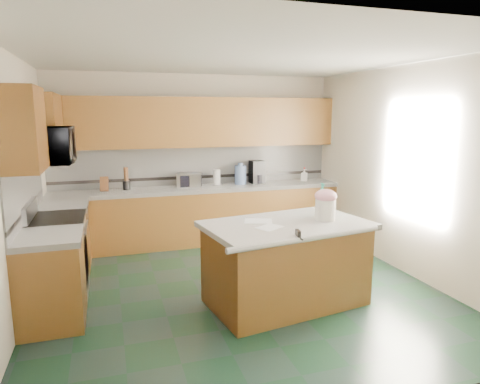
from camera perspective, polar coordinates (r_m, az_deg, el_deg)
name	(u,v)px	position (r m, az deg, el deg)	size (l,w,h in m)	color
floor	(237,289)	(5.27, -0.43, -12.84)	(4.60, 4.60, 0.00)	black
ceiling	(236,56)	(4.87, -0.48, 17.73)	(4.60, 4.60, 0.00)	white
wall_back	(196,158)	(7.13, -5.91, 4.52)	(4.60, 0.04, 2.70)	silver
wall_front	(343,231)	(2.80, 13.55, -5.06)	(4.60, 0.04, 2.70)	silver
wall_left	(12,189)	(4.77, -28.16, 0.37)	(0.04, 4.60, 2.70)	silver
wall_right	(407,170)	(5.99, 21.33, 2.71)	(0.04, 4.60, 2.70)	silver
back_base_cab	(201,217)	(6.97, -5.24, -3.28)	(4.60, 0.60, 0.86)	#371D09
back_countertop	(200,189)	(6.88, -5.30, 0.44)	(4.60, 0.64, 0.06)	white
back_upper_cab	(197,122)	(6.91, -5.69, 9.24)	(4.60, 0.33, 0.78)	#371D09
back_backsplash	(196,165)	(7.11, -5.84, 3.57)	(4.60, 0.02, 0.63)	silver
back_accent_band	(197,177)	(7.13, -5.80, 2.01)	(4.60, 0.01, 0.05)	black
left_base_cab_rear	(65,239)	(6.17, -22.32, -5.87)	(0.60, 0.82, 0.86)	#371D09
left_counter_rear	(62,206)	(6.07, -22.62, -1.70)	(0.64, 0.82, 0.06)	white
left_base_cab_front	(51,282)	(4.73, -23.84, -10.95)	(0.60, 0.72, 0.86)	#371D09
left_counter_front	(48,238)	(4.59, -24.27, -5.58)	(0.64, 0.72, 0.06)	white
left_backsplash	(26,191)	(5.32, -26.65, 0.16)	(0.02, 2.30, 0.63)	silver
left_accent_band	(28,208)	(5.35, -26.42, -1.89)	(0.01, 2.30, 0.05)	black
left_upper_cab_rear	(46,124)	(6.10, -24.49, 8.19)	(0.33, 1.09, 0.78)	#371D09
left_upper_cab_front	(22,129)	(4.45, -27.03, 7.48)	(0.33, 0.72, 0.78)	#371D09
range_body	(59,258)	(5.42, -23.01, -8.06)	(0.60, 0.76, 0.88)	#B7B7BC
range_oven_door	(86,258)	(5.41, -19.89, -8.33)	(0.02, 0.68, 0.55)	black
range_cooktop	(56,219)	(5.30, -23.36, -3.33)	(0.62, 0.78, 0.04)	black
range_handle	(86,227)	(5.30, -19.82, -4.41)	(0.02, 0.02, 0.66)	#B7B7BC
range_backguard	(30,210)	(5.31, -26.25, -2.20)	(0.06, 0.76, 0.18)	#B7B7BC
microwave	(50,146)	(5.17, -24.03, 5.67)	(0.73, 0.50, 0.41)	#B7B7BC
island_base	(286,266)	(4.80, 6.13, -9.75)	(1.64, 0.94, 0.86)	#371D09
island_top	(287,225)	(4.66, 6.24, -4.44)	(1.74, 1.04, 0.06)	white
island_bullnose	(308,239)	(4.21, 9.07, -6.15)	(0.06, 0.06, 1.74)	white
treat_jar	(325,210)	(4.80, 11.30, -2.33)	(0.22, 0.22, 0.23)	white
treat_jar_lid	(326,196)	(4.77, 11.36, -0.53)	(0.24, 0.24, 0.15)	pink
treat_jar_knob	(326,191)	(4.76, 11.39, 0.07)	(0.03, 0.03, 0.08)	tan
treat_jar_knob_end_l	(323,192)	(4.74, 10.96, 0.05)	(0.04, 0.04, 0.04)	tan
treat_jar_knob_end_r	(329,191)	(4.78, 11.81, 0.10)	(0.04, 0.04, 0.04)	tan
soap_bottle_island	(322,200)	(4.92, 10.88, -1.10)	(0.15, 0.15, 0.39)	#30BD9F
paper_sheet_a	(270,227)	(4.45, 3.97, -4.71)	(0.26, 0.20, 0.00)	white
paper_sheet_b	(258,221)	(4.70, 2.45, -3.88)	(0.30, 0.22, 0.00)	white
clamp_body	(298,235)	(4.17, 7.74, -5.69)	(0.03, 0.11, 0.10)	black
clamp_handle	(301,239)	(4.12, 8.11, -6.19)	(0.02, 0.02, 0.07)	black
knife_block	(104,184)	(6.76, -17.64, 1.00)	(0.12, 0.10, 0.22)	#472814
utensil_crock	(126,185)	(6.80, -14.90, 0.87)	(0.11, 0.11, 0.14)	black
utensil_bundle	(126,174)	(6.78, -14.97, 2.33)	(0.07, 0.07, 0.21)	#472814
toaster_oven	(189,180)	(6.87, -6.77, 1.59)	(0.38, 0.26, 0.22)	#B7B7BC
toaster_oven_door	(191,181)	(6.75, -6.58, 1.44)	(0.34, 0.01, 0.18)	black
paper_towel	(217,177)	(7.02, -3.11, 1.96)	(0.11, 0.11, 0.25)	white
paper_towel_base	(217,184)	(7.04, -3.10, 1.01)	(0.17, 0.17, 0.01)	#B7B7BC
water_jug	(240,175)	(7.08, 0.05, 2.29)	(0.19, 0.19, 0.31)	#5A75A9
water_jug_neck	(240,164)	(7.06, 0.05, 3.71)	(0.09, 0.09, 0.04)	#5A75A9
coffee_maker	(257,172)	(7.19, 2.30, 2.69)	(0.22, 0.25, 0.38)	black
coffee_carafe	(258,179)	(7.15, 2.45, 1.74)	(0.16, 0.16, 0.16)	black
soap_bottle_back	(304,175)	(7.50, 8.56, 2.25)	(0.09, 0.10, 0.21)	white
soap_back_cap	(304,168)	(7.49, 8.58, 3.16)	(0.02, 0.02, 0.03)	red
window_light_proxy	(416,161)	(5.80, 22.43, 3.90)	(0.02, 1.40, 1.10)	white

